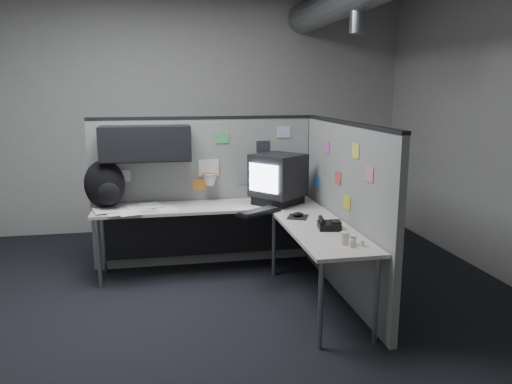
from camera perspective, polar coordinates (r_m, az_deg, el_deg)
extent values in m
cube|color=black|center=(4.52, -2.89, -13.42)|extent=(5.60, 5.60, 0.01)
cube|color=#9E9E99|center=(6.89, -6.38, 9.00)|extent=(5.60, 0.01, 3.20)
cube|color=#9E9E99|center=(1.41, 12.84, -1.36)|extent=(5.60, 0.01, 3.20)
cylinder|color=slate|center=(5.28, 11.55, 18.94)|extent=(0.16, 0.16, 0.30)
cube|color=gray|center=(5.49, -5.78, -0.07)|extent=(2.43, 0.06, 1.60)
cube|color=black|center=(5.39, -5.96, 8.45)|extent=(2.43, 0.07, 0.03)
cube|color=black|center=(5.72, 6.13, 0.39)|extent=(0.07, 0.07, 1.60)
cube|color=black|center=(5.19, -12.51, 5.46)|extent=(0.90, 0.35, 0.35)
cube|color=black|center=(5.01, -12.56, 5.25)|extent=(0.90, 0.02, 0.33)
cube|color=silver|center=(5.41, -5.43, 2.77)|extent=(0.22, 0.02, 0.18)
torus|color=#D85914|center=(5.33, -5.32, 1.99)|extent=(0.16, 0.16, 0.01)
cone|color=white|center=(5.34, -5.31, 1.35)|extent=(0.14, 0.14, 0.11)
cube|color=silver|center=(5.41, -14.96, 1.79)|extent=(0.15, 0.01, 0.12)
cube|color=#4CB266|center=(5.39, -3.90, 6.20)|extent=(0.15, 0.01, 0.12)
cube|color=gray|center=(5.48, -1.25, 1.57)|extent=(0.15, 0.01, 0.12)
cube|color=#26262D|center=(5.47, 0.81, 5.25)|extent=(0.15, 0.01, 0.12)
cube|color=silver|center=(5.51, 3.18, 6.85)|extent=(0.15, 0.01, 0.12)
cube|color=orange|center=(5.43, -6.45, 0.86)|extent=(0.15, 0.01, 0.12)
cube|color=gray|center=(4.72, 9.98, -2.14)|extent=(0.06, 2.23, 1.60)
cube|color=black|center=(4.59, 10.34, 7.79)|extent=(0.07, 2.23, 0.03)
cube|color=#B266B2|center=(5.01, 8.06, 5.12)|extent=(0.01, 0.15, 0.12)
cube|color=#CC4C4C|center=(4.72, 9.35, 1.62)|extent=(0.01, 0.15, 0.12)
cube|color=#E5D84C|center=(4.31, 11.32, 4.63)|extent=(0.01, 0.15, 0.12)
cube|color=#337FCC|center=(5.30, 7.06, 1.14)|extent=(0.01, 0.15, 0.12)
cube|color=#D87F7F|center=(4.06, 12.83, 2.00)|extent=(0.01, 0.15, 0.12)
cube|color=gold|center=(4.53, 10.36, -1.17)|extent=(0.01, 0.15, 0.12)
cube|color=beige|center=(5.20, -5.60, -1.70)|extent=(2.30, 0.56, 0.03)
cube|color=beige|center=(4.37, 7.36, -4.32)|extent=(0.56, 1.55, 0.03)
cube|color=black|center=(5.49, -5.75, -4.37)|extent=(2.18, 0.02, 0.55)
cylinder|color=gray|center=(5.10, -17.52, -6.71)|extent=(0.04, 0.04, 0.70)
cylinder|color=gray|center=(5.52, -17.03, -5.29)|extent=(0.04, 0.04, 0.70)
cylinder|color=gray|center=(5.19, 2.03, -5.86)|extent=(0.04, 0.04, 0.70)
cylinder|color=gray|center=(3.80, 7.39, -12.70)|extent=(0.04, 0.04, 0.70)
cylinder|color=gray|center=(3.95, 13.59, -11.95)|extent=(0.04, 0.04, 0.70)
cube|color=black|center=(5.24, 2.53, -0.87)|extent=(0.58, 0.57, 0.09)
cube|color=black|center=(5.19, 2.56, 1.95)|extent=(0.64, 0.64, 0.44)
cube|color=silver|center=(5.00, 0.85, 1.59)|extent=(0.24, 0.29, 0.28)
cube|color=black|center=(4.82, 0.30, -2.35)|extent=(0.48, 0.39, 0.03)
cube|color=black|center=(4.81, 0.30, -2.11)|extent=(0.43, 0.35, 0.01)
cube|color=black|center=(4.71, 4.80, -2.85)|extent=(0.26, 0.28, 0.01)
ellipsoid|color=black|center=(4.70, 4.80, -2.57)|extent=(0.12, 0.10, 0.04)
cube|color=black|center=(4.35, 8.36, -3.82)|extent=(0.22, 0.23, 0.06)
cylinder|color=black|center=(4.34, 7.52, -3.18)|extent=(0.07, 0.19, 0.04)
cube|color=black|center=(4.34, 9.11, -3.37)|extent=(0.10, 0.12, 0.02)
cylinder|color=silver|center=(3.95, 11.08, -5.41)|extent=(0.05, 0.05, 0.07)
cylinder|color=silver|center=(3.88, 10.82, -5.79)|extent=(0.05, 0.05, 0.06)
cylinder|color=silver|center=(3.92, 12.05, -5.74)|extent=(0.04, 0.04, 0.05)
cylinder|color=#D85914|center=(3.97, 10.30, -5.22)|extent=(0.05, 0.05, 0.08)
cylinder|color=beige|center=(3.93, 10.12, -5.23)|extent=(0.08, 0.08, 0.10)
cube|color=white|center=(5.10, -10.26, -1.89)|extent=(0.27, 0.33, 0.00)
cube|color=white|center=(5.17, -13.27, -1.80)|extent=(0.27, 0.33, 0.00)
cube|color=white|center=(5.03, -15.64, -2.27)|extent=(0.28, 0.33, 0.00)
cube|color=white|center=(5.25, -11.89, -1.47)|extent=(0.27, 0.33, 0.00)
cube|color=white|center=(4.98, -14.38, -2.28)|extent=(0.27, 0.33, 0.00)
cube|color=white|center=(5.12, -16.97, -2.00)|extent=(0.27, 0.33, 0.00)
ellipsoid|color=black|center=(5.23, -16.92, 0.86)|extent=(0.41, 0.30, 0.49)
ellipsoid|color=black|center=(5.09, -16.46, -0.19)|extent=(0.22, 0.13, 0.22)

